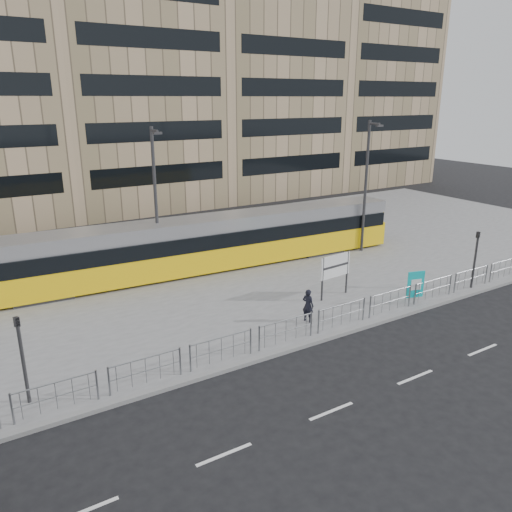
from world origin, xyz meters
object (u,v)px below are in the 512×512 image
ad_panel (416,285)px  traffic_light_east (476,252)px  traffic_light_west (21,349)px  station_sign (335,268)px  pedestrian (308,305)px  lamp_post_west (156,198)px  tram (196,245)px  lamp_post_east (366,182)px

ad_panel → traffic_light_east: bearing=14.4°
ad_panel → traffic_light_west: bearing=-167.1°
station_sign → pedestrian: size_ratio=1.45×
lamp_post_west → traffic_light_west: bearing=-131.5°
traffic_light_west → traffic_light_east: size_ratio=1.00×
traffic_light_west → traffic_light_east: (21.83, -1.04, 0.00)m
tram → traffic_light_east: 15.31m
tram → ad_panel: bearing=-51.9°
pedestrian → lamp_post_west: size_ratio=0.19×
lamp_post_west → lamp_post_east: (13.27, -2.28, 0.06)m
traffic_light_west → traffic_light_east: same height
tram → ad_panel: size_ratio=15.86×
ad_panel → traffic_light_west: 17.56m
pedestrian → traffic_light_east: 10.19m
tram → station_sign: tram is taller
lamp_post_west → lamp_post_east: lamp_post_east is taller
ad_panel → traffic_light_east: 4.43m
tram → traffic_light_east: bearing=-38.7°
traffic_light_east → lamp_post_east: (-0.26, 8.14, 2.60)m
ad_panel → pedestrian: (-5.72, 1.12, -0.21)m
traffic_light_west → lamp_post_east: 22.85m
ad_panel → traffic_light_east: traffic_light_east is taller
pedestrian → traffic_light_west: traffic_light_west is taller
pedestrian → lamp_post_west: lamp_post_west is taller
station_sign → lamp_post_east: 9.13m
tram → traffic_light_east: tram is taller
lamp_post_west → tram: bearing=-3.5°
tram → lamp_post_west: size_ratio=3.21×
traffic_light_east → station_sign: bearing=143.1°
pedestrian → lamp_post_west: 10.52m
ad_panel → lamp_post_west: bearing=147.7°
station_sign → ad_panel: bearing=-50.4°
ad_panel → lamp_post_west: 14.27m
tram → traffic_light_west: size_ratio=8.58×
tram → traffic_light_west: tram is taller
tram → station_sign: (4.24, -7.39, -0.02)m
ad_panel → traffic_light_west: (-17.51, 0.93, 0.99)m
tram → traffic_light_west: (-10.50, -9.25, 0.41)m
station_sign → lamp_post_west: bearing=125.3°
tram → pedestrian: bearing=-78.4°
tram → lamp_post_east: (11.07, -2.15, 3.01)m
tram → ad_panel: (7.01, -10.17, -0.58)m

